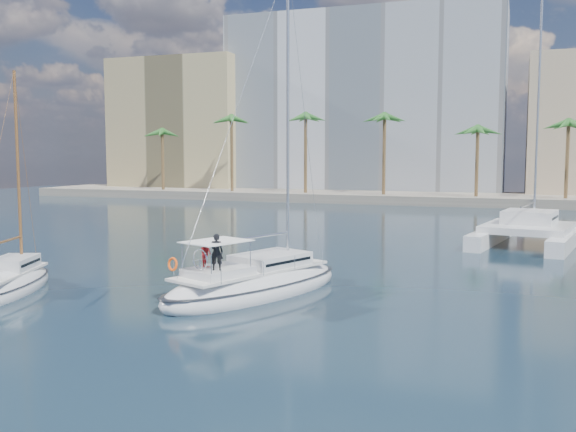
% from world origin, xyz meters
% --- Properties ---
extents(ground, '(160.00, 160.00, 0.00)m').
position_xyz_m(ground, '(0.00, 0.00, 0.00)').
color(ground, black).
rests_on(ground, ground).
extents(quay, '(120.00, 14.00, 1.20)m').
position_xyz_m(quay, '(0.00, 61.00, 0.60)').
color(quay, gray).
rests_on(quay, ground).
extents(building_modern, '(42.00, 16.00, 28.00)m').
position_xyz_m(building_modern, '(-12.00, 73.00, 14.00)').
color(building_modern, silver).
rests_on(building_modern, ground).
extents(building_tan_left, '(22.00, 14.00, 22.00)m').
position_xyz_m(building_tan_left, '(-42.00, 69.00, 11.00)').
color(building_tan_left, tan).
rests_on(building_tan_left, ground).
extents(palm_left, '(3.60, 3.60, 12.30)m').
position_xyz_m(palm_left, '(-34.00, 57.00, 10.28)').
color(palm_left, brown).
rests_on(palm_left, ground).
extents(palm_centre, '(3.60, 3.60, 12.30)m').
position_xyz_m(palm_centre, '(0.00, 57.00, 10.28)').
color(palm_centre, brown).
rests_on(palm_centre, ground).
extents(main_sloop, '(7.46, 11.71, 16.62)m').
position_xyz_m(main_sloop, '(-0.76, -0.02, 0.52)').
color(main_sloop, silver).
rests_on(main_sloop, ground).
extents(small_sloop, '(4.94, 8.33, 11.41)m').
position_xyz_m(small_sloop, '(-12.14, -3.63, 0.42)').
color(small_sloop, silver).
rests_on(small_sloop, ground).
extents(catamaran, '(8.59, 13.72, 18.53)m').
position_xyz_m(catamaran, '(11.77, 22.38, 1.16)').
color(catamaran, silver).
rests_on(catamaran, ground).
extents(seagull, '(0.93, 0.40, 0.17)m').
position_xyz_m(seagull, '(-4.85, 5.98, 0.30)').
color(seagull, silver).
rests_on(seagull, ground).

